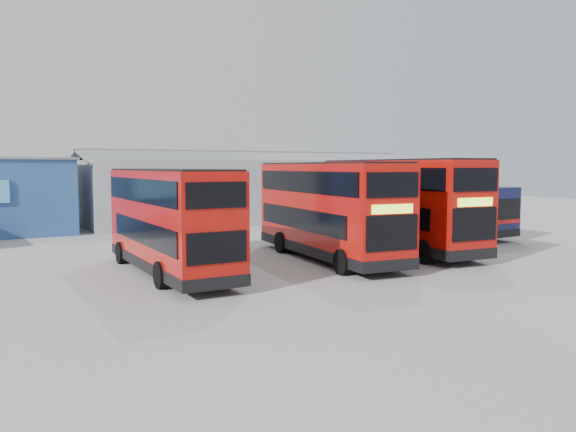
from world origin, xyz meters
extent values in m
plane|color=gray|center=(0.00, 0.00, 0.00)|extent=(120.00, 120.00, 0.00)
cube|color=#9CA3AA|center=(8.00, 20.00, 2.50)|extent=(30.00, 12.00, 5.00)
cube|color=slate|center=(8.00, 17.20, 5.25)|extent=(30.50, 6.33, 1.29)
cube|color=slate|center=(8.00, 22.80, 5.25)|extent=(30.50, 6.33, 1.29)
cube|color=#AB0F09|center=(-6.82, -1.77, 2.35)|extent=(2.55, 10.42, 4.01)
cube|color=black|center=(-6.82, -1.77, 0.55)|extent=(2.59, 10.46, 0.45)
cube|color=black|center=(-5.56, -2.16, 1.88)|extent=(0.11, 8.82, 0.94)
cube|color=black|center=(-8.08, -2.18, 1.88)|extent=(0.11, 8.82, 0.94)
cube|color=black|center=(-5.56, -1.77, 3.57)|extent=(0.12, 9.81, 0.94)
cube|color=black|center=(-8.08, -1.78, 3.57)|extent=(0.12, 9.81, 0.94)
cube|color=black|center=(-6.86, 3.45, 1.78)|extent=(2.23, 0.07, 1.34)
cube|color=black|center=(-6.86, 3.45, 3.57)|extent=(2.23, 0.07, 0.94)
cube|color=#AAD42C|center=(-6.86, 3.46, 2.68)|extent=(1.78, 0.05, 0.35)
cube|color=black|center=(-6.78, -7.00, 1.78)|extent=(2.18, 0.07, 1.09)
cube|color=black|center=(-6.78, -7.00, 3.57)|extent=(2.18, 0.07, 0.89)
cube|color=black|center=(-6.82, -1.77, 4.38)|extent=(2.40, 10.27, 0.10)
cylinder|color=black|center=(-5.66, 1.85, 0.52)|extent=(0.32, 1.03, 1.03)
cylinder|color=black|center=(-8.04, 1.83, 0.52)|extent=(0.32, 1.03, 1.03)
cylinder|color=black|center=(-5.61, -4.39, 0.52)|extent=(0.32, 1.03, 1.03)
cylinder|color=black|center=(-7.99, -4.41, 0.52)|extent=(0.32, 1.03, 1.03)
cube|color=#AB0F09|center=(1.06, -1.81, 2.51)|extent=(3.74, 11.31, 4.28)
cube|color=black|center=(1.06, -1.81, 0.58)|extent=(3.79, 11.36, 0.48)
cube|color=black|center=(-0.24, -1.26, 2.01)|extent=(1.00, 9.37, 1.00)
cube|color=black|center=(2.44, -1.53, 2.01)|extent=(1.00, 9.37, 1.00)
cube|color=black|center=(-0.28, -1.68, 3.81)|extent=(1.10, 10.42, 1.00)
cube|color=black|center=(2.39, -1.95, 3.81)|extent=(1.10, 10.42, 1.00)
cube|color=black|center=(0.50, -7.36, 1.90)|extent=(2.37, 0.29, 1.43)
cube|color=black|center=(0.50, -7.36, 3.81)|extent=(2.37, 0.29, 1.00)
cube|color=#AAD42C|center=(0.50, -7.37, 2.85)|extent=(1.90, 0.23, 0.37)
cube|color=black|center=(1.62, 3.73, 1.90)|extent=(2.32, 0.29, 1.16)
cube|color=black|center=(1.62, 3.73, 3.81)|extent=(2.32, 0.29, 0.95)
cube|color=black|center=(1.06, -1.81, 4.67)|extent=(3.57, 11.14, 0.11)
cylinder|color=black|center=(-0.59, -5.53, 0.55)|extent=(0.45, 1.13, 1.10)
cylinder|color=black|center=(1.93, -5.78, 0.55)|extent=(0.45, 1.13, 1.10)
cylinder|color=black|center=(0.08, 1.10, 0.55)|extent=(0.45, 1.13, 1.10)
cylinder|color=black|center=(2.60, 0.85, 0.55)|extent=(0.45, 1.13, 1.10)
cube|color=#AB0F09|center=(5.87, -1.30, 2.61)|extent=(3.63, 11.70, 4.44)
cube|color=black|center=(5.87, -1.30, 0.60)|extent=(3.68, 11.75, 0.49)
cube|color=black|center=(4.52, -0.76, 2.08)|extent=(0.81, 9.74, 1.04)
cube|color=black|center=(7.30, -0.97, 2.08)|extent=(0.81, 9.74, 1.04)
cube|color=black|center=(4.48, -1.19, 3.95)|extent=(0.90, 10.83, 1.04)
cube|color=black|center=(7.26, -1.41, 3.95)|extent=(0.90, 10.83, 1.04)
cube|color=black|center=(5.42, -7.07, 1.98)|extent=(2.47, 0.25, 1.48)
cube|color=black|center=(5.42, -7.07, 3.95)|extent=(2.47, 0.25, 1.04)
cube|color=#AAD42C|center=(5.42, -7.08, 2.96)|extent=(1.97, 0.20, 0.38)
cube|color=black|center=(6.32, 4.46, 1.98)|extent=(2.41, 0.24, 1.21)
cube|color=black|center=(6.32, 4.46, 3.95)|extent=(2.41, 0.24, 0.99)
cube|color=black|center=(5.87, -1.30, 4.85)|extent=(3.45, 11.52, 0.11)
cylinder|color=black|center=(4.25, -5.19, 0.57)|extent=(0.44, 1.17, 1.14)
cylinder|color=black|center=(6.87, -5.40, 0.57)|extent=(0.44, 1.17, 1.14)
cylinder|color=black|center=(4.79, 1.70, 0.57)|extent=(0.44, 1.17, 1.14)
cylinder|color=black|center=(7.41, 1.50, 0.57)|extent=(0.44, 1.17, 1.14)
cube|color=#0E163D|center=(12.89, 3.74, 1.84)|extent=(3.44, 12.23, 2.91)
cube|color=black|center=(12.89, 3.74, 0.58)|extent=(3.49, 12.28, 0.44)
cube|color=#B90E0E|center=(12.89, 3.74, 1.32)|extent=(3.48, 12.27, 0.27)
cube|color=black|center=(14.30, 3.49, 2.31)|extent=(0.64, 10.10, 1.04)
cube|color=black|center=(11.51, 3.33, 2.31)|extent=(0.64, 10.10, 1.04)
cube|color=black|center=(12.53, 9.80, 2.03)|extent=(2.47, 0.20, 1.43)
cube|color=black|center=(13.24, -2.32, 2.03)|extent=(2.42, 0.19, 1.21)
cylinder|color=black|center=(13.95, 8.10, 0.57)|extent=(0.42, 1.16, 1.14)
cylinder|color=black|center=(11.32, 7.95, 0.57)|extent=(0.42, 1.16, 1.14)
cylinder|color=black|center=(14.40, 0.42, 0.57)|extent=(0.42, 1.16, 1.14)
cylinder|color=black|center=(11.77, 0.26, 0.57)|extent=(0.42, 1.16, 1.14)
camera|label=1|loc=(-13.88, -24.61, 4.53)|focal=35.00mm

